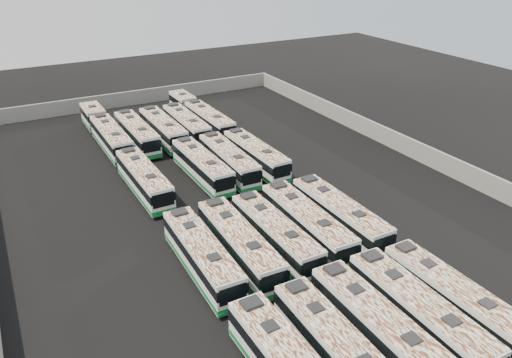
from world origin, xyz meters
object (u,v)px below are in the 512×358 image
bus_back_right (186,125)px  bus_front_left (338,350)px  bus_midfront_center (275,234)px  bus_back_far_right (200,115)px  bus_midback_center (202,166)px  bus_front_center (379,330)px  bus_back_left (137,133)px  bus_front_right (418,313)px  bus_midfront_far_left (202,255)px  bus_midback_right (229,160)px  bus_midfront_left (239,244)px  bus_midfront_right (306,224)px  bus_midback_far_left (144,179)px  bus_back_far_left (105,130)px  bus_front_far_right (453,298)px  bus_midfront_far_right (339,215)px  bus_back_center (163,129)px  bus_midback_far_right (256,155)px

bus_back_right → bus_front_left: bearing=-98.8°
bus_midfront_center → bus_back_far_right: 31.39m
bus_front_left → bus_midback_center: bearing=84.3°
bus_front_center → bus_back_left: bus_front_center is taller
bus_front_right → bus_midfront_far_left: size_ratio=1.03×
bus_midback_right → bus_back_right: bearing=90.9°
bus_front_center → bus_midfront_left: bearing=105.1°
bus_front_right → bus_midfront_center: 12.92m
bus_midfront_right → bus_midback_far_left: bearing=123.8°
bus_front_left → bus_midfront_left: (-0.08, 12.58, 0.05)m
bus_back_far_left → bus_midfront_center: bearing=-78.8°
bus_midfront_center → bus_back_right: 27.92m
bus_front_far_right → bus_front_left: bearing=179.8°
bus_midfront_left → bus_back_right: (6.45, 27.71, -0.04)m
bus_back_far_right → bus_front_right: bearing=-95.2°
bus_midfront_center → bus_midback_right: size_ratio=0.99×
bus_midfront_center → bus_midfront_far_right: bearing=-0.6°
bus_midfront_right → bus_back_center: bus_midfront_right is taller
bus_midfront_center → bus_midback_far_left: bearing=112.6°
bus_midfront_right → bus_midback_center: 15.36m
bus_midback_far_left → bus_midback_center: bus_midback_far_left is taller
bus_front_center → bus_front_far_right: (6.34, -0.03, -0.06)m
bus_front_center → bus_back_left: bearing=94.9°
bus_back_left → bus_back_far_right: size_ratio=0.66×
bus_front_center → bus_midback_far_right: (6.30, 27.49, -0.06)m
bus_back_right → bus_midfront_far_right: bearing=-83.2°
bus_front_left → bus_front_center: size_ratio=0.97×
bus_back_left → bus_back_right: size_ratio=1.01×
bus_midfront_far_left → bus_back_center: 28.28m
bus_front_center → bus_front_right: bearing=-0.3°
bus_midfront_left → bus_midfront_center: size_ratio=1.03×
bus_front_left → bus_front_far_right: 9.57m
bus_front_far_right → bus_midfront_far_left: 17.96m
bus_front_far_right → bus_front_right: bearing=179.6°
bus_midback_right → bus_front_center: bearing=-95.0°
bus_back_left → bus_midback_center: bearing=-76.3°
bus_front_right → bus_midback_far_right: 27.69m
bus_front_far_right → bus_midback_right: bus_midback_right is taller
bus_front_right → bus_front_left: bearing=-178.4°
bus_front_right → bus_back_far_right: 43.36m
bus_front_center → bus_midfront_far_left: bus_front_center is taller
bus_midback_right → bus_back_far_right: (3.24, 15.60, -0.02)m
bus_front_far_right → bus_midback_far_left: bearing=114.3°
bus_midfront_right → bus_back_far_left: 32.02m
bus_front_center → bus_front_far_right: bus_front_center is taller
bus_midfront_far_right → bus_back_right: bearing=96.7°
bus_midfront_right → bus_midback_far_right: bearing=79.2°
bus_back_right → bus_back_far_right: size_ratio=0.65×
bus_midback_center → bus_back_right: (3.18, 12.57, 0.01)m
bus_midback_far_right → bus_back_far_left: size_ratio=0.63×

